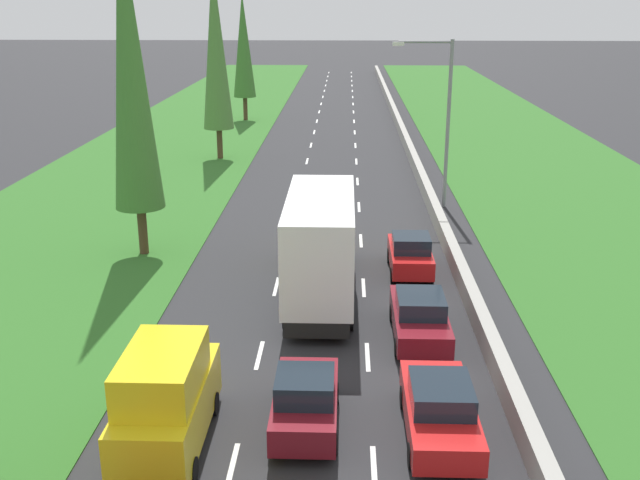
{
  "coord_description": "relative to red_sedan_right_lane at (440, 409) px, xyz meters",
  "views": [
    {
      "loc": [
        0.96,
        -0.46,
        11.0
      ],
      "look_at": [
        -0.19,
        32.56,
        0.17
      ],
      "focal_mm": 41.45,
      "sensor_mm": 36.0,
      "label": 1
    }
  ],
  "objects": [
    {
      "name": "maroon_hatchback_centre_lane",
      "position": [
        -3.52,
        0.27,
        0.02
      ],
      "size": [
        1.74,
        3.9,
        1.72
      ],
      "color": "maroon",
      "rests_on": "ground"
    },
    {
      "name": "lane_markings",
      "position": [
        -3.5,
        43.47,
        -0.81
      ],
      "size": [
        3.64,
        116.0,
        0.01
      ],
      "color": "white",
      "rests_on": "ground"
    },
    {
      "name": "poplar_tree_second",
      "position": [
        -11.58,
        14.26,
        7.65
      ],
      "size": [
        2.17,
        2.17,
        14.81
      ],
      "color": "#4C3823",
      "rests_on": "ground"
    },
    {
      "name": "median_barrier",
      "position": [
        2.2,
        43.47,
        -0.39
      ],
      "size": [
        0.44,
        120.0,
        0.85
      ],
      "primitive_type": "cube",
      "color": "#9E9B93",
      "rests_on": "ground"
    },
    {
      "name": "poplar_tree_fourth",
      "position": [
        -12.03,
        52.87,
        6.04
      ],
      "size": [
        2.09,
        2.09,
        11.59
      ],
      "color": "#4C3823",
      "rests_on": "ground"
    },
    {
      "name": "red_sedan_right_lane",
      "position": [
        0.0,
        0.0,
        0.0
      ],
      "size": [
        1.82,
        4.5,
        1.64
      ],
      "color": "red",
      "rests_on": "ground"
    },
    {
      "name": "grass_verge_left",
      "position": [
        -16.15,
        43.47,
        -0.79
      ],
      "size": [
        14.0,
        140.0,
        0.04
      ],
      "primitive_type": "cube",
      "color": "#2D6623",
      "rests_on": "ground"
    },
    {
      "name": "maroon_sedan_right_lane",
      "position": [
        0.03,
        5.91,
        0.0
      ],
      "size": [
        1.82,
        4.5,
        1.64
      ],
      "color": "maroon",
      "rests_on": "ground"
    },
    {
      "name": "ground_plane",
      "position": [
        -3.5,
        43.47,
        -0.81
      ],
      "size": [
        300.0,
        300.0,
        0.0
      ],
      "primitive_type": "plane",
      "color": "#28282B",
      "rests_on": "ground"
    },
    {
      "name": "street_light_mast",
      "position": [
        2.62,
        22.78,
        4.42
      ],
      "size": [
        3.2,
        0.28,
        9.0
      ],
      "color": "gray",
      "rests_on": "ground"
    },
    {
      "name": "yellow_van_left_lane",
      "position": [
        -6.98,
        -0.72,
        0.59
      ],
      "size": [
        1.96,
        4.9,
        2.82
      ],
      "color": "yellow",
      "rests_on": "ground"
    },
    {
      "name": "red_hatchback_right_lane",
      "position": [
        0.23,
        12.23,
        0.02
      ],
      "size": [
        1.74,
        3.9,
        1.72
      ],
      "color": "red",
      "rests_on": "ground"
    },
    {
      "name": "grass_verge_right",
      "position": [
        10.85,
        43.47,
        -0.79
      ],
      "size": [
        14.0,
        140.0,
        0.04
      ],
      "primitive_type": "cube",
      "color": "#2D6623",
      "rests_on": "ground"
    },
    {
      "name": "poplar_tree_third",
      "position": [
        -11.55,
        35.19,
        7.05
      ],
      "size": [
        2.14,
        2.14,
        13.62
      ],
      "color": "#4C3823",
      "rests_on": "ground"
    },
    {
      "name": "white_box_truck_centre_lane",
      "position": [
        -3.42,
        9.58,
        1.37
      ],
      "size": [
        2.46,
        9.4,
        4.18
      ],
      "color": "black",
      "rests_on": "ground"
    }
  ]
}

